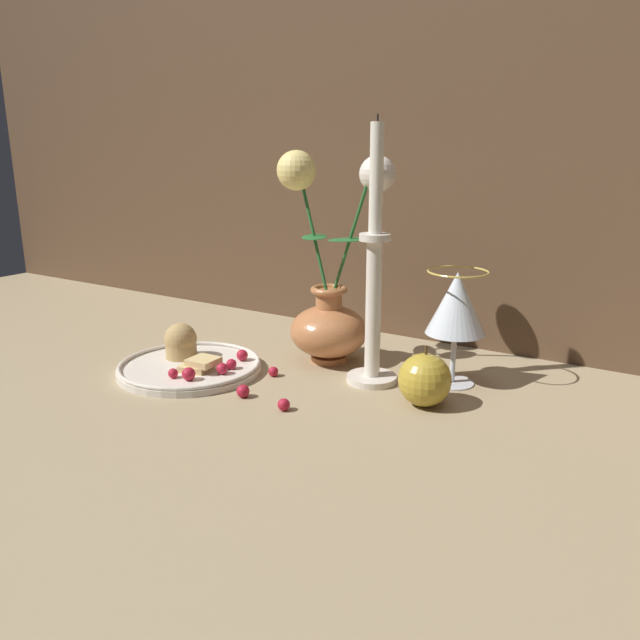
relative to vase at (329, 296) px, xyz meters
name	(u,v)px	position (x,y,z in m)	size (l,w,h in m)	color
ground_plane	(333,390)	(0.07, -0.11, -0.11)	(2.40, 2.40, 0.00)	#9E8966
vase	(329,296)	(0.00, 0.00, 0.00)	(0.18, 0.13, 0.34)	#B77042
plate_with_pastries	(189,361)	(-0.16, -0.16, -0.10)	(0.22, 0.22, 0.07)	silver
wine_glass	(456,307)	(0.21, 0.01, 0.01)	(0.09, 0.09, 0.17)	silver
candlestick	(374,291)	(0.10, -0.05, 0.03)	(0.08, 0.08, 0.39)	silver
apple_beside_vase	(425,380)	(0.21, -0.09, -0.07)	(0.07, 0.07, 0.09)	#B2932D
berry_near_plate	(243,391)	(-0.02, -0.20, -0.10)	(0.02, 0.02, 0.02)	#AD192D
berry_front_center	(284,405)	(0.06, -0.21, -0.10)	(0.02, 0.02, 0.02)	#AD192D
berry_by_glass_stem	(275,371)	(-0.03, -0.10, -0.10)	(0.02, 0.02, 0.02)	#AD192D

